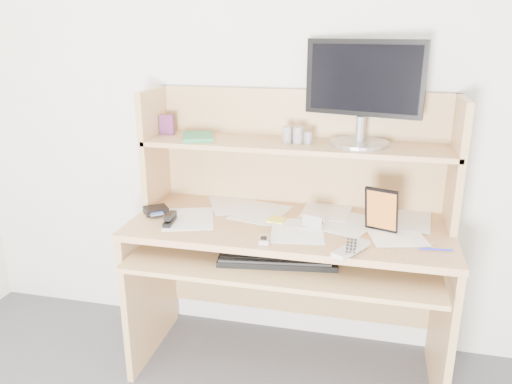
% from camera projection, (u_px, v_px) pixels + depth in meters
% --- Properties ---
extents(back_wall, '(3.60, 0.04, 2.50)m').
position_uv_depth(back_wall, '(303.00, 100.00, 2.34)').
color(back_wall, white).
rests_on(back_wall, floor).
extents(desk, '(1.40, 0.70, 1.30)m').
position_uv_depth(desk, '(292.00, 228.00, 2.29)').
color(desk, tan).
rests_on(desk, floor).
extents(paper_clutter, '(1.32, 0.54, 0.01)m').
position_uv_depth(paper_clutter, '(289.00, 223.00, 2.20)').
color(paper_clutter, white).
rests_on(paper_clutter, desk).
extents(keyboard, '(0.51, 0.24, 0.03)m').
position_uv_depth(keyboard, '(278.00, 258.00, 2.06)').
color(keyboard, black).
rests_on(keyboard, desk).
extents(tv_remote, '(0.14, 0.20, 0.02)m').
position_uv_depth(tv_remote, '(351.00, 249.00, 1.91)').
color(tv_remote, '#B1B0AB').
rests_on(tv_remote, paper_clutter).
extents(flip_phone, '(0.05, 0.08, 0.02)m').
position_uv_depth(flip_phone, '(264.00, 239.00, 2.00)').
color(flip_phone, '#B8B8BA').
rests_on(flip_phone, paper_clutter).
extents(stapler, '(0.05, 0.13, 0.04)m').
position_uv_depth(stapler, '(170.00, 218.00, 2.19)').
color(stapler, black).
rests_on(stapler, paper_clutter).
extents(wallet, '(0.13, 0.13, 0.03)m').
position_uv_depth(wallet, '(156.00, 210.00, 2.30)').
color(wallet, black).
rests_on(wallet, paper_clutter).
extents(sticky_note_pad, '(0.08, 0.08, 0.01)m').
position_uv_depth(sticky_note_pad, '(276.00, 220.00, 2.22)').
color(sticky_note_pad, yellow).
rests_on(sticky_note_pad, desk).
extents(digital_camera, '(0.10, 0.06, 0.06)m').
position_uv_depth(digital_camera, '(314.00, 221.00, 2.14)').
color(digital_camera, silver).
rests_on(digital_camera, paper_clutter).
extents(game_case, '(0.14, 0.06, 0.19)m').
position_uv_depth(game_case, '(381.00, 210.00, 2.06)').
color(game_case, black).
rests_on(game_case, paper_clutter).
extents(blue_pen, '(0.13, 0.02, 0.01)m').
position_uv_depth(blue_pen, '(436.00, 249.00, 1.92)').
color(blue_pen, '#1B1FD1').
rests_on(blue_pen, paper_clutter).
extents(card_box, '(0.07, 0.02, 0.10)m').
position_uv_depth(card_box, '(167.00, 125.00, 2.38)').
color(card_box, '#A12A15').
rests_on(card_box, desk).
extents(shelf_book, '(0.20, 0.23, 0.02)m').
position_uv_depth(shelf_book, '(198.00, 137.00, 2.31)').
color(shelf_book, '#2F773E').
rests_on(shelf_book, desk).
extents(chip_stack_a, '(0.04, 0.04, 0.05)m').
position_uv_depth(chip_stack_a, '(308.00, 138.00, 2.20)').
color(chip_stack_a, black).
rests_on(chip_stack_a, desk).
extents(chip_stack_b, '(0.05, 0.05, 0.07)m').
position_uv_depth(chip_stack_b, '(298.00, 135.00, 2.21)').
color(chip_stack_b, white).
rests_on(chip_stack_b, desk).
extents(chip_stack_c, '(0.04, 0.04, 0.05)m').
position_uv_depth(chip_stack_c, '(295.00, 136.00, 2.25)').
color(chip_stack_c, black).
rests_on(chip_stack_c, desk).
extents(chip_stack_d, '(0.05, 0.05, 0.07)m').
position_uv_depth(chip_stack_d, '(287.00, 135.00, 2.21)').
color(chip_stack_d, white).
rests_on(chip_stack_d, desk).
extents(monitor, '(0.51, 0.26, 0.45)m').
position_uv_depth(monitor, '(363.00, 89.00, 2.14)').
color(monitor, '#ABAAAF').
rests_on(monitor, desk).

